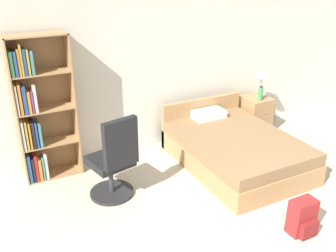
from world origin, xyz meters
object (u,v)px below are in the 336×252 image
at_px(table_lamp, 262,74).
at_px(backpack_red, 303,218).
at_px(bed, 233,148).
at_px(nightstand, 255,115).
at_px(bookshelf, 37,113).
at_px(water_bottle, 260,93).
at_px(office_chair, 114,163).

distance_m(table_lamp, backpack_red, 2.85).
bearing_deg(table_lamp, bed, -144.45).
xyz_separation_m(bed, nightstand, (1.01, 0.77, 0.06)).
bearing_deg(bookshelf, nightstand, -2.12).
height_order(bookshelf, nightstand, bookshelf).
height_order(bed, table_lamp, table_lamp).
relative_size(nightstand, backpack_red, 1.51).
bearing_deg(backpack_red, table_lamp, 60.86).
bearing_deg(backpack_red, bed, 81.10).
bearing_deg(bookshelf, water_bottle, -4.01).
xyz_separation_m(office_chair, nightstand, (2.85, 0.81, -0.20)).
xyz_separation_m(water_bottle, backpack_red, (-1.24, -2.26, -0.54)).
bearing_deg(office_chair, backpack_red, -44.58).
bearing_deg(backpack_red, bookshelf, 132.26).
distance_m(water_bottle, backpack_red, 2.63).
height_order(nightstand, backpack_red, nightstand).
relative_size(office_chair, backpack_red, 2.75).
bearing_deg(office_chair, table_lamp, 15.53).
distance_m(office_chair, table_lamp, 3.07).
bearing_deg(office_chair, water_bottle, 13.79).
distance_m(nightstand, backpack_red, 2.69).
bearing_deg(bed, backpack_red, -98.90).
relative_size(nightstand, table_lamp, 1.21).
xyz_separation_m(office_chair, table_lamp, (2.91, 0.81, 0.53)).
distance_m(bookshelf, water_bottle, 3.53).
height_order(bed, office_chair, office_chair).
height_order(bookshelf, backpack_red, bookshelf).
xyz_separation_m(bookshelf, office_chair, (0.69, -0.94, -0.45)).
relative_size(office_chair, water_bottle, 4.61).
distance_m(bookshelf, office_chair, 1.25).
xyz_separation_m(nightstand, water_bottle, (-0.03, -0.12, 0.43)).
xyz_separation_m(bed, table_lamp, (1.07, 0.77, 0.79)).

